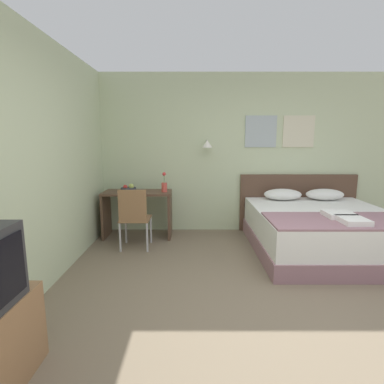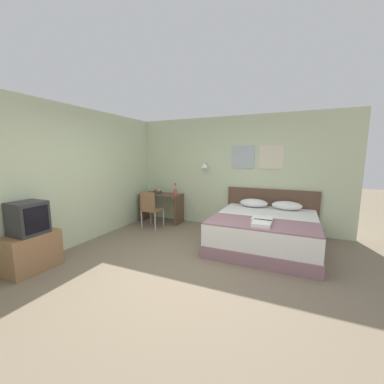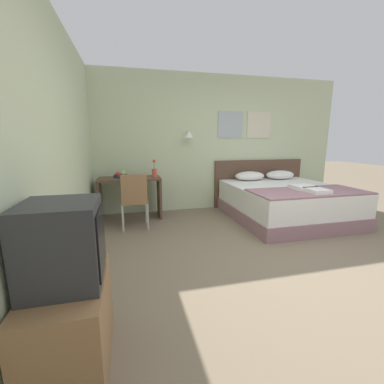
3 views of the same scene
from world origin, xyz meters
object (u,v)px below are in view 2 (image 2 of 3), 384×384
tv_stand (32,252)px  pillow_left (254,203)px  desk_chair (150,207)px  flower_vase (175,191)px  desk (161,203)px  television (28,218)px  headboard (271,210)px  fruit_bowl (157,192)px  throw_blanket (261,224)px  bed (264,232)px  folded_towel_near_foot (262,219)px  folded_towel_mid_bed (262,224)px  pillow_right (287,206)px

tv_stand → pillow_left: bearing=48.9°
desk_chair → flower_vase: 0.76m
desk → television: size_ratio=2.21×
desk_chair → television: bearing=-100.5°
headboard → flower_vase: (-2.26, -0.37, 0.36)m
pillow_left → fruit_bowl: 2.51m
pillow_left → flower_vase: 1.93m
headboard → fruit_bowl: size_ratio=8.21×
tv_stand → television: (0.00, -0.00, 0.53)m
throw_blanket → fruit_bowl: bearing=155.4°
bed → folded_towel_near_foot: size_ratio=5.91×
folded_towel_near_foot → flower_vase: (-2.26, 1.09, 0.20)m
flower_vase → television: size_ratio=0.64×
desk_chair → flower_vase: (0.38, 0.57, 0.33)m
folded_towel_mid_bed → pillow_left: bearing=104.2°
headboard → fruit_bowl: headboard is taller
bed → headboard: (0.00, 1.02, 0.20)m
folded_towel_near_foot → headboard: bearing=90.1°
fruit_bowl → pillow_left: bearing=0.6°
desk_chair → fruit_bowl: desk_chair is taller
desk_chair → tv_stand: size_ratio=1.22×
bed → fruit_bowl: 2.98m
pillow_left → folded_towel_near_foot: size_ratio=1.81×
throw_blanket → fruit_bowl: size_ratio=7.48×
desk_chair → flower_vase: flower_vase is taller
pillow_left → throw_blanket: size_ratio=0.34×
folded_towel_mid_bed → fruit_bowl: 3.22m
tv_stand → pillow_right: bearing=42.5°
desk → fruit_bowl: fruit_bowl is taller
desk_chair → television: 2.55m
folded_towel_mid_bed → folded_towel_near_foot: bearing=95.4°
pillow_left → folded_towel_mid_bed: pillow_left is taller
pillow_left → desk_chair: 2.40m
headboard → television: 4.64m
folded_towel_near_foot → fruit_bowl: size_ratio=1.39×
pillow_left → pillow_right: size_ratio=1.00×
folded_towel_mid_bed → desk: desk is taller
folded_towel_near_foot → folded_towel_mid_bed: 0.28m
pillow_right → fruit_bowl: size_ratio=2.51×
pillow_left → desk: bearing=-178.4°
desk_chair → flower_vase: bearing=56.2°
pillow_right → desk_chair: (-2.99, -0.68, -0.17)m
pillow_right → desk: bearing=-178.7°
pillow_left → throw_blanket: (0.34, -1.33, -0.08)m
flower_vase → folded_towel_near_foot: bearing=-25.6°
bed → tv_stand: (-3.11, -2.41, -0.01)m
tv_stand → flower_vase: bearing=74.6°
pillow_right → television: size_ratio=1.24×
bed → throw_blanket: (0.00, -0.57, 0.31)m
headboard → throw_blanket: (0.00, -1.60, 0.12)m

